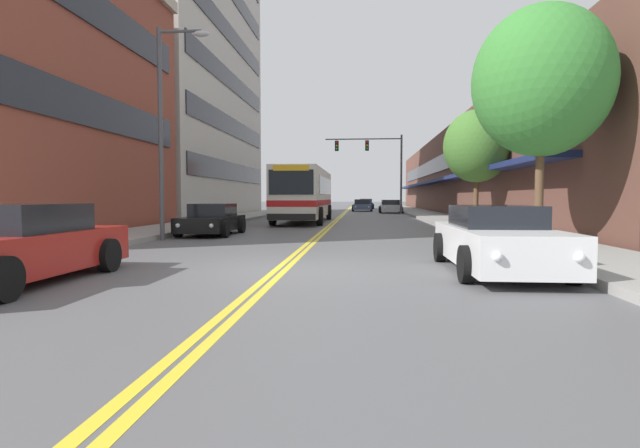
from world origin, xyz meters
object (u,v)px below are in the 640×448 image
traffic_signal_mast (376,158)px  car_red_parked_left_near (17,247)px  car_slate_blue_moving_lead (362,206)px  street_tree_right_near (542,82)px  car_silver_parked_right_mid (391,207)px  car_white_parked_right_foreground (496,240)px  street_tree_right_mid (477,146)px  car_champagne_parked_left_mid (289,208)px  car_black_parked_left_far (212,220)px  city_bus (305,193)px  car_navy_moving_second (366,204)px  street_lamp_left_near (167,115)px

traffic_signal_mast → car_red_parked_left_near: bearing=-100.8°
car_slate_blue_moving_lead → street_tree_right_near: (4.92, -39.78, 4.10)m
car_silver_parked_right_mid → street_tree_right_near: bearing=-86.3°
car_white_parked_right_foreground → street_tree_right_mid: bearing=79.0°
car_white_parked_right_foreground → car_slate_blue_moving_lead: (-2.71, 43.86, -0.04)m
street_tree_right_near → car_slate_blue_moving_lead: bearing=97.1°
car_champagne_parked_left_mid → car_black_parked_left_far: 21.71m
city_bus → car_white_parked_right_foreground: 20.90m
car_navy_moving_second → traffic_signal_mast: traffic_signal_mast is taller
car_black_parked_left_far → city_bus: bearing=77.1°
car_black_parked_left_far → car_slate_blue_moving_lead: 35.28m
street_tree_right_near → car_white_parked_right_foreground: bearing=-118.5°
car_black_parked_left_far → car_red_parked_left_near: bearing=-90.0°
car_champagne_parked_left_mid → street_tree_right_mid: size_ratio=0.87×
city_bus → street_lamp_left_near: size_ratio=1.59×
street_lamp_left_near → car_red_parked_left_near: bearing=-85.0°
city_bus → traffic_signal_mast: bearing=73.1°
car_black_parked_left_far → street_tree_right_near: (10.91, -5.01, 4.11)m
city_bus → street_lamp_left_near: (-3.24, -13.38, 2.56)m
car_champagne_parked_left_mid → car_white_parked_right_foreground: bearing=-74.0°
traffic_signal_mast → street_lamp_left_near: 29.98m
car_navy_moving_second → car_black_parked_left_far: bearing=-98.0°
car_red_parked_left_near → city_bus: bearing=83.6°
car_slate_blue_moving_lead → street_tree_right_mid: street_tree_right_mid is taller
car_navy_moving_second → street_lamp_left_near: bearing=-98.4°
car_red_parked_left_near → street_tree_right_mid: 20.94m
car_slate_blue_moving_lead → street_lamp_left_near: (-6.74, -37.31, 3.75)m
car_white_parked_right_foreground → street_lamp_left_near: (-9.45, 6.55, 3.71)m
car_slate_blue_moving_lead → traffic_signal_mast: size_ratio=0.59×
city_bus → car_red_parked_left_near: size_ratio=2.37×
car_navy_moving_second → street_lamp_left_near: size_ratio=0.57×
car_slate_blue_moving_lead → car_champagne_parked_left_mid: bearing=-115.0°
car_champagne_parked_left_mid → car_black_parked_left_far: bearing=-89.7°
city_bus → car_silver_parked_right_mid: city_bus is taller
street_tree_right_near → traffic_signal_mast: bearing=96.7°
car_navy_moving_second → street_tree_right_mid: bearing=-82.7°
traffic_signal_mast → street_tree_right_near: (3.69, -31.36, -0.42)m
car_slate_blue_moving_lead → car_white_parked_right_foreground: bearing=-86.5°
city_bus → street_lamp_left_near: street_lamp_left_near is taller
city_bus → car_silver_parked_right_mid: size_ratio=2.72×
car_champagne_parked_left_mid → street_lamp_left_near: size_ratio=0.67×
car_red_parked_left_near → car_black_parked_left_far: 11.28m
street_tree_right_mid → street_tree_right_near: bearing=-93.6°
street_tree_right_near → street_tree_right_mid: street_tree_right_near is taller
car_red_parked_left_near → car_navy_moving_second: size_ratio=1.18×
traffic_signal_mast → street_tree_right_near: size_ratio=1.08×
car_champagne_parked_left_mid → street_lamp_left_near: (-0.64, -24.26, 3.71)m
city_bus → car_red_parked_left_near: 22.28m
car_white_parked_right_foreground → street_tree_right_near: (2.21, 4.08, 4.06)m
street_tree_right_near → street_tree_right_mid: 10.89m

